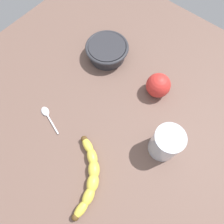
{
  "coord_description": "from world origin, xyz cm",
  "views": [
    {
      "loc": [
        17.83,
        14.46,
        65.83
      ],
      "look_at": [
        -2.59,
        -2.54,
        5.0
      ],
      "focal_mm": 33.05,
      "sensor_mm": 36.0,
      "label": 1
    }
  ],
  "objects": [
    {
      "name": "apple_fruit",
      "position": [
        -19.06,
        3.63,
        7.06
      ],
      "size": [
        8.13,
        8.13,
        8.13
      ],
      "primitive_type": "sphere",
      "color": "red",
      "rests_on": "wooden_tabletop"
    },
    {
      "name": "ceramic_bowl",
      "position": [
        -19.84,
        -19.23,
        6.24
      ],
      "size": [
        15.68,
        15.68,
        5.48
      ],
      "color": "#2D2D33",
      "rests_on": "wooden_tabletop"
    },
    {
      "name": "teaspoon",
      "position": [
        11.03,
        -19.56,
        3.4
      ],
      "size": [
        4.63,
        11.14,
        0.8
      ],
      "rotation": [
        0.0,
        0.0,
        4.42
      ],
      "color": "silver",
      "rests_on": "wooden_tabletop"
    },
    {
      "name": "wooden_tabletop",
      "position": [
        0.0,
        0.0,
        1.5
      ],
      "size": [
        120.0,
        120.0,
        3.0
      ],
      "primitive_type": "cube",
      "color": "brown",
      "rests_on": "ground"
    },
    {
      "name": "banana",
      "position": [
        16.67,
        5.22,
        4.7
      ],
      "size": [
        19.49,
        15.19,
        3.39
      ],
      "rotation": [
        0.0,
        0.0,
        3.78
      ],
      "color": "yellow",
      "rests_on": "wooden_tabletop"
    },
    {
      "name": "smoothie_glass",
      "position": [
        -3.73,
        16.42,
        8.44
      ],
      "size": [
        8.5,
        8.5,
        11.34
      ],
      "color": "silver",
      "rests_on": "wooden_tabletop"
    }
  ]
}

